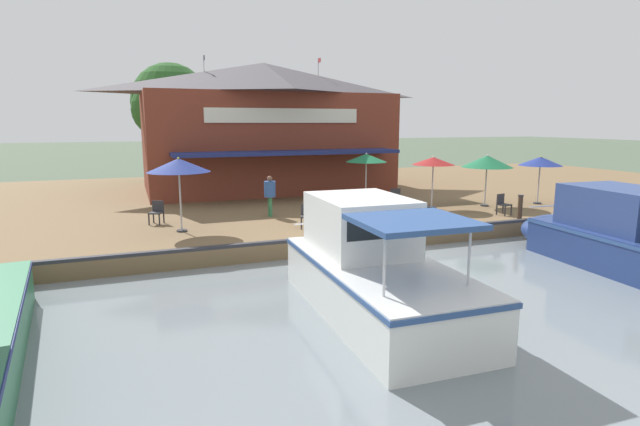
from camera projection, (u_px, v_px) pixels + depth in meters
ground_plane at (381, 252)px, 16.85m from camera, size 220.00×220.00×0.00m
quay_deck at (286, 198)px, 26.90m from camera, size 22.00×56.00×0.60m
quay_edge_fender at (380, 233)px, 16.83m from camera, size 0.20×50.40×0.10m
waterfront_restaurant at (265, 126)px, 27.96m from camera, size 9.56×13.57×7.35m
patio_umbrella_mid_patio_right at (366, 158)px, 22.50m from camera, size 1.86×1.86×2.38m
patio_umbrella_back_row at (487, 161)px, 22.19m from camera, size 2.25×2.25×2.32m
patio_umbrella_by_entrance at (540, 161)px, 22.84m from camera, size 1.93×1.93×2.22m
patio_umbrella_near_quay_edge at (433, 161)px, 21.74m from camera, size 1.84×1.84×2.28m
patio_umbrella_far_corner at (179, 165)px, 16.87m from camera, size 2.12×2.12×2.57m
cafe_chair_back_row_seat at (307, 215)px, 17.80m from camera, size 0.57×0.57×0.85m
cafe_chair_facing_river at (503, 203)px, 20.33m from camera, size 0.52×0.52×0.85m
cafe_chair_under_first_umbrella at (396, 197)px, 21.97m from camera, size 0.56×0.56×0.85m
cafe_chair_beside_entrance at (157, 211)px, 18.53m from camera, size 0.59×0.59×0.85m
person_near_entrance at (270, 191)px, 19.91m from camera, size 0.46×0.46×1.63m
motorboat_far_downstream at (365, 266)px, 11.70m from camera, size 7.11×2.73×2.53m
motorboat_outer_channel at (629, 240)px, 14.62m from camera, size 8.54×3.29×2.35m
mooring_post at (520, 207)px, 19.13m from camera, size 0.22×0.22×1.00m
tree_downstream_bank at (168, 104)px, 31.83m from camera, size 5.19×4.94×7.49m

